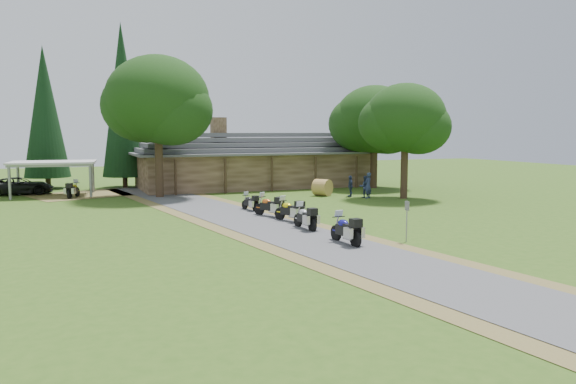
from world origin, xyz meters
name	(u,v)px	position (x,y,z in m)	size (l,w,h in m)	color
ground	(300,237)	(0.00, 0.00, 0.00)	(120.00, 120.00, 0.00)	#325417
driveway	(262,225)	(-0.50, 4.00, 0.00)	(46.00, 46.00, 0.00)	#474749
lodge	(254,159)	(6.00, 24.00, 2.45)	(21.40, 9.40, 4.90)	brown
carport	(54,179)	(-10.73, 22.80, 1.34)	(6.18, 4.12, 2.68)	silver
car_dark_suv	(20,182)	(-13.21, 24.87, 1.03)	(5.38, 2.29, 2.06)	black
motorcycle_row_a	(346,228)	(1.21, -2.23, 0.71)	(2.06, 0.67, 1.41)	navy
motorcycle_row_b	(305,216)	(1.07, 1.86, 0.67)	(1.96, 0.64, 1.34)	#B8BCC0
motorcycle_row_c	(290,209)	(1.30, 4.42, 0.69)	(2.00, 0.65, 1.37)	yellow
motorcycle_row_d	(269,205)	(0.91, 6.59, 0.68)	(2.00, 0.65, 1.37)	#C5581A
motorcycle_row_e	(250,202)	(0.67, 9.41, 0.57)	(1.66, 0.54, 1.13)	black
motorcycle_carport_a	(73,189)	(-9.39, 21.00, 0.66)	(1.93, 0.63, 1.32)	gold
person_a	(368,183)	(10.88, 12.25, 1.13)	(0.64, 0.46, 2.26)	navy
person_b	(365,185)	(10.84, 12.65, 0.97)	(0.55, 0.40, 1.94)	navy
person_c	(350,184)	(10.19, 13.70, 0.94)	(0.54, 0.39, 1.89)	navy
hay_bale	(322,187)	(8.45, 14.99, 0.65)	(1.29, 1.29, 1.18)	#AA7C3E
sign_post	(407,221)	(3.95, -2.89, 0.94)	(0.34, 0.06, 1.88)	gray
oak_lodge_left	(158,118)	(-3.34, 18.83, 5.92)	(7.68, 7.68, 11.84)	black
oak_lodge_right	(374,133)	(15.36, 18.87, 4.85)	(6.95, 6.95, 9.71)	black
oak_driveway	(405,133)	(13.31, 11.17, 4.81)	(5.93, 5.93, 9.62)	black
cedar_near	(123,106)	(-4.89, 27.69, 7.22)	(3.79, 3.79, 14.43)	black
cedar_far	(45,118)	(-11.21, 29.12, 6.14)	(3.83, 3.83, 12.28)	black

